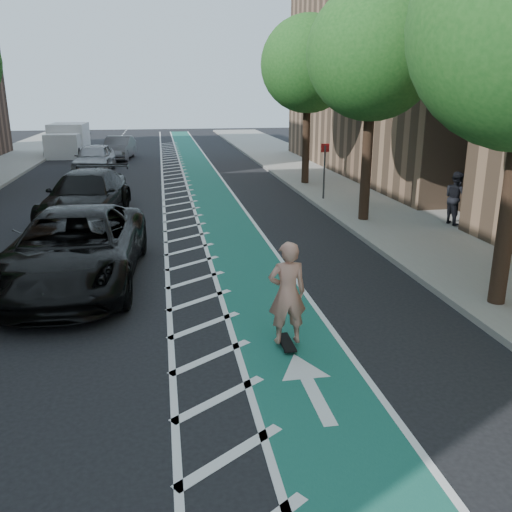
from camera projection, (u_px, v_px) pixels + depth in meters
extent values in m
plane|color=black|center=(130.00, 331.00, 10.83)|extent=(120.00, 120.00, 0.00)
cube|color=#164F43|center=(222.00, 216.00, 20.74)|extent=(2.00, 90.00, 0.01)
cube|color=silver|center=(183.00, 217.00, 20.49)|extent=(1.40, 90.00, 0.01)
cube|color=gray|center=(383.00, 208.00, 21.78)|extent=(5.00, 90.00, 0.15)
cube|color=gray|center=(324.00, 210.00, 21.38)|extent=(0.12, 90.00, 0.16)
cylinder|color=#382619|center=(503.00, 209.00, 11.48)|extent=(0.36, 0.36, 4.40)
cylinder|color=#382619|center=(366.00, 162.00, 19.01)|extent=(0.36, 0.36, 4.40)
sphere|color=#1C511B|center=(373.00, 53.00, 17.96)|extent=(4.20, 4.20, 4.20)
cylinder|color=#382619|center=(307.00, 142.00, 26.55)|extent=(0.36, 0.36, 4.40)
sphere|color=#1C511B|center=(309.00, 64.00, 25.49)|extent=(4.20, 4.20, 4.20)
cylinder|color=#4C4C4C|center=(324.00, 174.00, 23.02)|extent=(0.08, 0.08, 2.40)
cube|color=red|center=(325.00, 148.00, 22.70)|extent=(0.35, 0.02, 0.35)
cube|color=black|center=(286.00, 342.00, 10.13)|extent=(0.23, 0.79, 0.03)
cylinder|color=black|center=(279.00, 339.00, 10.39)|extent=(0.03, 0.06, 0.06)
cylinder|color=black|center=(287.00, 339.00, 10.41)|extent=(0.03, 0.06, 0.06)
cylinder|color=black|center=(285.00, 352.00, 9.89)|extent=(0.03, 0.06, 0.06)
cylinder|color=black|center=(294.00, 351.00, 9.92)|extent=(0.03, 0.06, 0.06)
imported|color=tan|center=(287.00, 293.00, 9.84)|extent=(0.71, 0.47, 1.95)
imported|color=black|center=(74.00, 248.00, 13.23)|extent=(3.38, 6.72, 1.82)
imported|color=black|center=(86.00, 196.00, 19.91)|extent=(3.27, 6.33, 1.76)
imported|color=#949499|center=(94.00, 158.00, 31.54)|extent=(2.36, 5.00, 1.65)
imported|color=#58575C|center=(119.00, 148.00, 37.59)|extent=(2.18, 4.91, 1.56)
imported|color=black|center=(456.00, 198.00, 18.64)|extent=(0.76, 0.94, 1.82)
cube|color=silver|center=(69.00, 139.00, 40.38)|extent=(2.59, 3.69, 2.27)
cube|color=silver|center=(63.00, 146.00, 37.89)|extent=(2.32, 1.87, 1.70)
cylinder|color=black|center=(47.00, 154.00, 37.45)|extent=(0.30, 0.80, 0.80)
cylinder|color=black|center=(77.00, 153.00, 37.73)|extent=(0.30, 0.80, 0.80)
cylinder|color=black|center=(59.00, 148.00, 41.31)|extent=(0.30, 0.80, 0.80)
cylinder|color=black|center=(86.00, 148.00, 41.60)|extent=(0.30, 0.80, 0.80)
cylinder|color=#EC4D0C|center=(44.00, 268.00, 13.33)|extent=(0.49, 0.49, 0.85)
cylinder|color=silver|center=(44.00, 273.00, 13.37)|extent=(0.50, 0.50, 0.11)
cylinder|color=silver|center=(43.00, 263.00, 13.30)|extent=(0.50, 0.50, 0.11)
cylinder|color=black|center=(45.00, 283.00, 13.45)|extent=(0.62, 0.62, 0.04)
cylinder|color=orange|center=(91.00, 192.00, 23.15)|extent=(0.54, 0.54, 0.93)
cylinder|color=silver|center=(92.00, 195.00, 23.19)|extent=(0.55, 0.55, 0.12)
cylinder|color=silver|center=(91.00, 188.00, 23.11)|extent=(0.55, 0.55, 0.12)
cylinder|color=black|center=(92.00, 202.00, 23.28)|extent=(0.68, 0.68, 0.04)
cylinder|color=#FF5D0D|center=(95.00, 182.00, 26.06)|extent=(0.47, 0.47, 0.81)
cylinder|color=silver|center=(95.00, 184.00, 26.10)|extent=(0.48, 0.48, 0.11)
cylinder|color=silver|center=(95.00, 179.00, 26.02)|extent=(0.48, 0.48, 0.11)
cylinder|color=black|center=(96.00, 190.00, 26.17)|extent=(0.59, 0.59, 0.04)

